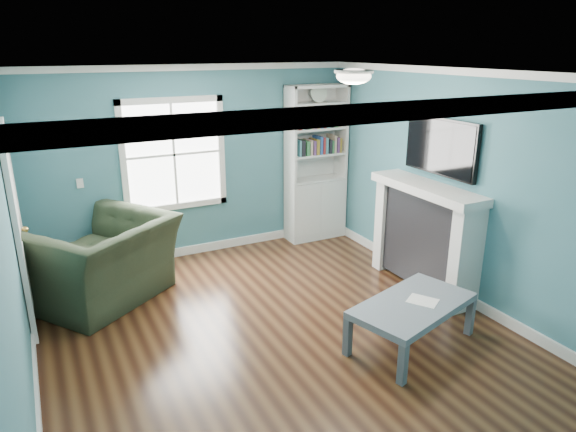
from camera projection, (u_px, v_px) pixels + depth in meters
name	position (u px, v px, depth m)	size (l,w,h in m)	color
floor	(276.00, 334.00, 5.29)	(5.00, 5.00, 0.00)	black
room_walls	(275.00, 185.00, 4.79)	(5.00, 5.00, 5.00)	#37707A
trim	(276.00, 220.00, 4.90)	(4.50, 5.00, 2.60)	white
window	(174.00, 155.00, 6.80)	(1.40, 0.06, 1.50)	white
bookshelf	(315.00, 179.00, 7.70)	(0.90, 0.35, 2.31)	silver
fireplace	(425.00, 237.00, 6.15)	(0.44, 1.58, 1.30)	black
tv	(441.00, 147.00, 5.86)	(0.06, 1.10, 0.65)	black
door	(17.00, 228.00, 5.17)	(0.12, 0.98, 2.17)	silver
ceiling_fixture	(354.00, 75.00, 4.96)	(0.38, 0.38, 0.15)	white
light_switch	(80.00, 183.00, 6.36)	(0.08, 0.01, 0.12)	white
recliner	(100.00, 248.00, 5.81)	(1.47, 0.96, 1.29)	black
coffee_table	(413.00, 308.00, 4.98)	(1.41, 1.02, 0.46)	#4E555D
paper_sheet	(423.00, 301.00, 4.99)	(0.22, 0.28, 0.00)	white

